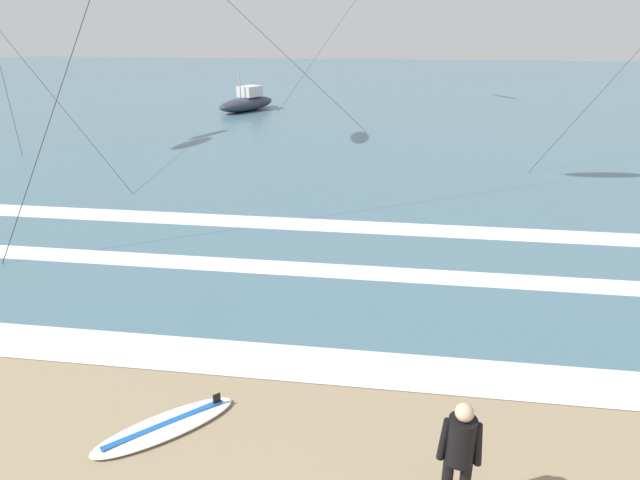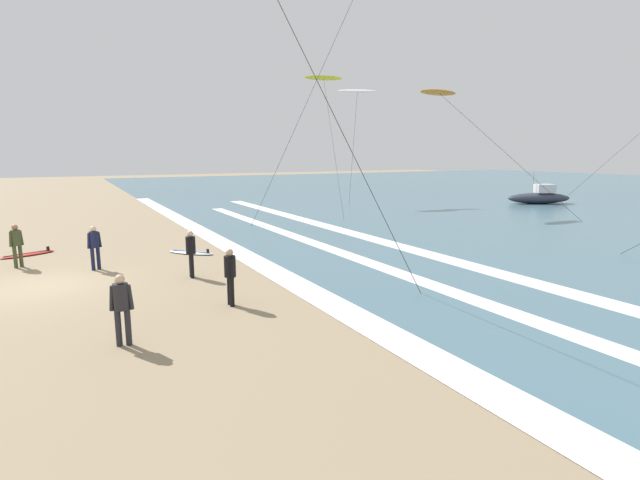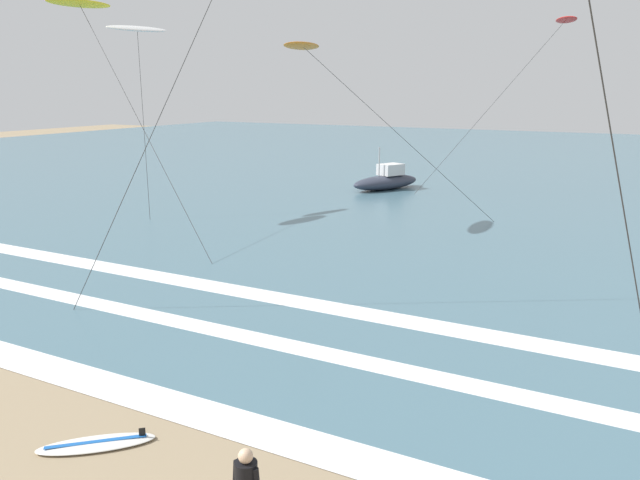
{
  "view_description": "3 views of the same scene",
  "coord_description": "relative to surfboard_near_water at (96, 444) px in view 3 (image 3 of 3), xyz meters",
  "views": [
    {
      "loc": [
        0.12,
        -0.48,
        5.43
      ],
      "look_at": [
        -1.35,
        10.25,
        1.05
      ],
      "focal_mm": 29.91,
      "sensor_mm": 36.0,
      "label": 1
    },
    {
      "loc": [
        17.21,
        0.74,
        4.16
      ],
      "look_at": [
        2.18,
        8.69,
        1.1
      ],
      "focal_mm": 27.28,
      "sensor_mm": 36.0,
      "label": 2
    },
    {
      "loc": [
        5.63,
        -1.96,
        6.4
      ],
      "look_at": [
        -1.51,
        11.26,
        2.78
      ],
      "focal_mm": 35.78,
      "sensor_mm": 36.0,
      "label": 3
    }
  ],
  "objects": [
    {
      "name": "surfboard_near_water",
      "position": [
        0.0,
        0.0,
        0.0
      ],
      "size": [
        1.95,
        1.86,
        0.25
      ],
      "color": "silver",
      "rests_on": "ground"
    },
    {
      "name": "wave_foam_outer_break",
      "position": [
        2.11,
        8.66,
        -0.03
      ],
      "size": [
        45.41,
        1.01,
        0.01
      ],
      "primitive_type": "cube",
      "color": "white",
      "rests_on": "ocean_surface"
    },
    {
      "name": "kite_orange_high_right",
      "position": [
        -6.19,
        18.5,
        8.08
      ],
      "size": [
        8.35,
        6.59,
        8.4
      ],
      "color": "orange",
      "rests_on": "ground"
    },
    {
      "name": "kite_white_distant_high",
      "position": [
        -15.2,
        17.65,
        9.12
      ],
      "size": [
        2.67,
        3.38,
        9.42
      ],
      "color": "white",
      "rests_on": "ground"
    },
    {
      "name": "wave_foam_shoreline",
      "position": [
        2.36,
        1.84,
        -0.03
      ],
      "size": [
        58.67,
        1.04,
        0.01
      ],
      "primitive_type": "cube",
      "color": "white",
      "rests_on": "ocean_surface"
    },
    {
      "name": "kite_red_distant_low",
      "position": [
        2.29,
        36.01,
        10.27
      ],
      "size": [
        8.08,
        8.31,
        10.61
      ],
      "color": "red",
      "rests_on": "ground"
    },
    {
      "name": "offshore_boat",
      "position": [
        -6.92,
        30.37,
        0.51
      ],
      "size": [
        3.7,
        5.44,
        2.7
      ],
      "color": "#2D3342",
      "rests_on": "ground"
    },
    {
      "name": "ocean_surface",
      "position": [
        2.93,
        46.44,
        -0.04
      ],
      "size": [
        140.0,
        90.0,
        0.01
      ],
      "primitive_type": "cube",
      "color": "#476B7A",
      "rests_on": "ground"
    },
    {
      "name": "wave_foam_mid_break",
      "position": [
        2.3,
        5.61,
        -0.03
      ],
      "size": [
        36.02,
        0.78,
        0.01
      ],
      "primitive_type": "cube",
      "color": "white",
      "rests_on": "ocean_surface"
    },
    {
      "name": "kite_yellow_mid_center",
      "position": [
        -16.11,
        14.97,
        10.05
      ],
      "size": [
        11.22,
        5.81,
        10.39
      ],
      "color": "yellow",
      "rests_on": "ground"
    }
  ]
}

